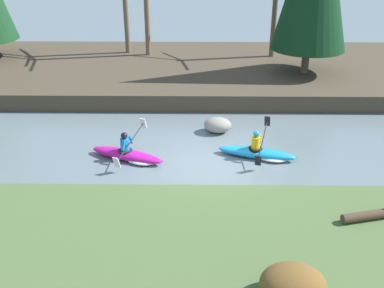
{
  "coord_description": "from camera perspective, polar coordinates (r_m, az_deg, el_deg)",
  "views": [
    {
      "loc": [
        -0.42,
        -13.19,
        7.25
      ],
      "look_at": [
        -0.59,
        0.59,
        0.55
      ],
      "focal_mm": 42.0,
      "sensor_mm": 36.0,
      "label": 1
    }
  ],
  "objects": [
    {
      "name": "kayaker_lead",
      "position": [
        15.69,
        8.63,
        -1.09
      ],
      "size": [
        2.77,
        2.04,
        1.2
      ],
      "rotation": [
        0.0,
        0.0,
        -0.27
      ],
      "color": "#1993D6",
      "rests_on": "ground"
    },
    {
      "name": "boulder_midstream",
      "position": [
        17.46,
        3.27,
        2.42
      ],
      "size": [
        1.06,
        0.83,
        0.6
      ],
      "color": "gray",
      "rests_on": "ground"
    },
    {
      "name": "kayaker_middle",
      "position": [
        15.52,
        -7.91,
        -1.36
      ],
      "size": [
        2.73,
        1.99,
        1.2
      ],
      "rotation": [
        0.0,
        0.0,
        -0.38
      ],
      "color": "#C61999",
      "rests_on": "ground"
    },
    {
      "name": "riverbank_far",
      "position": [
        23.97,
        1.71,
        9.26
      ],
      "size": [
        44.0,
        9.96,
        0.76
      ],
      "color": "#473D2D",
      "rests_on": "ground"
    },
    {
      "name": "driftwood_log",
      "position": [
        12.42,
        23.09,
        -8.09
      ],
      "size": [
        2.24,
        0.77,
        0.44
      ],
      "rotation": [
        0.0,
        0.0,
        0.24
      ],
      "color": "#4C3828",
      "rests_on": "riverbank_near"
    },
    {
      "name": "ground_plane",
      "position": [
        15.06,
        2.23,
        -2.88
      ],
      "size": [
        90.0,
        90.0,
        0.0
      ],
      "primitive_type": "plane",
      "color": "slate"
    },
    {
      "name": "shrub_clump_second",
      "position": [
        9.36,
        12.71,
        -17.02
      ],
      "size": [
        1.32,
        1.1,
        0.71
      ],
      "color": "brown",
      "rests_on": "riverbank_near"
    },
    {
      "name": "riverbank_near",
      "position": [
        10.64,
        2.91,
        -14.88
      ],
      "size": [
        44.0,
        5.91,
        0.61
      ],
      "color": "#4C6638",
      "rests_on": "ground"
    }
  ]
}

